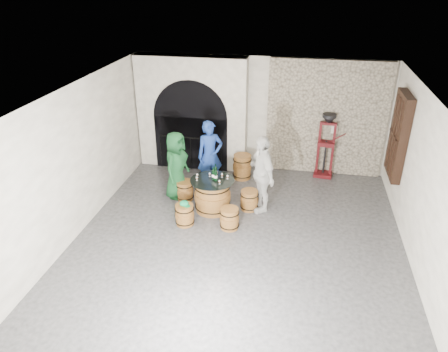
% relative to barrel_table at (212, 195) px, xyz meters
% --- Properties ---
extents(ground, '(8.00, 8.00, 0.00)m').
position_rel_barrel_table_xyz_m(ground, '(0.81, -1.29, -0.40)').
color(ground, '#2F2F31').
rests_on(ground, ground).
extents(wall_back, '(8.00, 0.00, 8.00)m').
position_rel_barrel_table_xyz_m(wall_back, '(0.81, 2.71, 1.20)').
color(wall_back, silver).
rests_on(wall_back, ground).
extents(wall_front, '(8.00, 0.00, 8.00)m').
position_rel_barrel_table_xyz_m(wall_front, '(0.81, -5.29, 1.20)').
color(wall_front, silver).
rests_on(wall_front, ground).
extents(wall_left, '(0.00, 8.00, 8.00)m').
position_rel_barrel_table_xyz_m(wall_left, '(-2.69, -1.29, 1.20)').
color(wall_left, silver).
rests_on(wall_left, ground).
extents(wall_right, '(0.00, 8.00, 8.00)m').
position_rel_barrel_table_xyz_m(wall_right, '(4.31, -1.29, 1.20)').
color(wall_right, silver).
rests_on(wall_right, ground).
extents(ceiling, '(8.00, 8.00, 0.00)m').
position_rel_barrel_table_xyz_m(ceiling, '(0.81, -1.29, 2.80)').
color(ceiling, beige).
rests_on(ceiling, wall_back).
extents(stone_facing_panel, '(3.20, 0.12, 3.18)m').
position_rel_barrel_table_xyz_m(stone_facing_panel, '(2.61, 2.65, 1.20)').
color(stone_facing_panel, '#B0A48C').
rests_on(stone_facing_panel, ground).
extents(arched_opening, '(3.10, 0.60, 3.19)m').
position_rel_barrel_table_xyz_m(arched_opening, '(-1.09, 2.44, 1.18)').
color(arched_opening, silver).
rests_on(arched_opening, ground).
extents(shuttered_window, '(0.23, 1.10, 2.00)m').
position_rel_barrel_table_xyz_m(shuttered_window, '(4.19, 1.11, 1.40)').
color(shuttered_window, black).
rests_on(shuttered_window, wall_right).
extents(barrel_table, '(1.06, 1.06, 0.81)m').
position_rel_barrel_table_xyz_m(barrel_table, '(0.00, 0.00, 0.00)').
color(barrel_table, '#92602A').
rests_on(barrel_table, ground).
extents(barrel_stool_left, '(0.44, 0.44, 0.50)m').
position_rel_barrel_table_xyz_m(barrel_stool_left, '(-0.80, 0.39, -0.16)').
color(barrel_stool_left, '#92602A').
rests_on(barrel_stool_left, ground).
extents(barrel_stool_far, '(0.44, 0.44, 0.50)m').
position_rel_barrel_table_xyz_m(barrel_stool_far, '(-0.23, 0.86, -0.16)').
color(barrel_stool_far, '#92602A').
rests_on(barrel_stool_far, ground).
extents(barrel_stool_right, '(0.44, 0.44, 0.50)m').
position_rel_barrel_table_xyz_m(barrel_stool_right, '(0.87, 0.20, -0.16)').
color(barrel_stool_right, '#92602A').
rests_on(barrel_stool_right, ground).
extents(barrel_stool_near_right, '(0.44, 0.44, 0.50)m').
position_rel_barrel_table_xyz_m(barrel_stool_near_right, '(0.54, -0.71, -0.16)').
color(barrel_stool_near_right, '#92602A').
rests_on(barrel_stool_near_right, ground).
extents(barrel_stool_near_left, '(0.44, 0.44, 0.50)m').
position_rel_barrel_table_xyz_m(barrel_stool_near_left, '(-0.49, -0.74, -0.16)').
color(barrel_stool_near_left, '#92602A').
rests_on(barrel_stool_near_left, ground).
extents(green_cap, '(0.25, 0.20, 0.11)m').
position_rel_barrel_table_xyz_m(green_cap, '(-0.49, -0.74, 0.14)').
color(green_cap, '#0B7F44').
rests_on(green_cap, barrel_stool_near_left).
extents(person_green, '(0.73, 0.95, 1.75)m').
position_rel_barrel_table_xyz_m(person_green, '(-1.02, 0.50, 0.47)').
color(person_green, '#134520').
rests_on(person_green, ground).
extents(person_blue, '(0.80, 0.71, 1.85)m').
position_rel_barrel_table_xyz_m(person_blue, '(-0.30, 1.14, 0.52)').
color(person_blue, navy).
rests_on(person_blue, ground).
extents(person_white, '(0.97, 1.19, 1.90)m').
position_rel_barrel_table_xyz_m(person_white, '(1.13, 0.26, 0.55)').
color(person_white, silver).
rests_on(person_white, ground).
extents(wine_bottle_left, '(0.08, 0.08, 0.32)m').
position_rel_barrel_table_xyz_m(wine_bottle_left, '(0.02, 0.04, 0.54)').
color(wine_bottle_left, black).
rests_on(wine_bottle_left, barrel_table).
extents(wine_bottle_center, '(0.08, 0.08, 0.32)m').
position_rel_barrel_table_xyz_m(wine_bottle_center, '(0.08, -0.01, 0.54)').
color(wine_bottle_center, black).
rests_on(wine_bottle_center, barrel_table).
extents(wine_bottle_right, '(0.08, 0.08, 0.32)m').
position_rel_barrel_table_xyz_m(wine_bottle_right, '(0.04, 0.20, 0.54)').
color(wine_bottle_right, black).
rests_on(wine_bottle_right, barrel_table).
extents(tasting_glass_a, '(0.05, 0.05, 0.10)m').
position_rel_barrel_table_xyz_m(tasting_glass_a, '(-0.35, -0.09, 0.46)').
color(tasting_glass_a, '#AC5621').
rests_on(tasting_glass_a, barrel_table).
extents(tasting_glass_b, '(0.05, 0.05, 0.10)m').
position_rel_barrel_table_xyz_m(tasting_glass_b, '(0.34, 0.12, 0.46)').
color(tasting_glass_b, '#AC5621').
rests_on(tasting_glass_b, barrel_table).
extents(tasting_glass_c, '(0.05, 0.05, 0.10)m').
position_rel_barrel_table_xyz_m(tasting_glass_c, '(-0.10, 0.17, 0.46)').
color(tasting_glass_c, '#AC5621').
rests_on(tasting_glass_c, barrel_table).
extents(tasting_glass_d, '(0.05, 0.05, 0.10)m').
position_rel_barrel_table_xyz_m(tasting_glass_d, '(0.20, 0.18, 0.46)').
color(tasting_glass_d, '#AC5621').
rests_on(tasting_glass_d, barrel_table).
extents(tasting_glass_e, '(0.05, 0.05, 0.10)m').
position_rel_barrel_table_xyz_m(tasting_glass_e, '(0.21, -0.17, 0.46)').
color(tasting_glass_e, '#AC5621').
rests_on(tasting_glass_e, barrel_table).
extents(tasting_glass_f, '(0.05, 0.05, 0.10)m').
position_rel_barrel_table_xyz_m(tasting_glass_f, '(-0.38, 0.06, 0.46)').
color(tasting_glass_f, '#AC5621').
rests_on(tasting_glass_f, barrel_table).
extents(side_barrel, '(0.52, 0.52, 0.69)m').
position_rel_barrel_table_xyz_m(side_barrel, '(0.44, 1.84, -0.06)').
color(side_barrel, '#92602A').
rests_on(side_barrel, ground).
extents(corking_press, '(0.76, 0.45, 1.82)m').
position_rel_barrel_table_xyz_m(corking_press, '(2.67, 2.40, 0.65)').
color(corking_press, '#4F0D11').
rests_on(corking_press, ground).
extents(control_box, '(0.18, 0.10, 0.22)m').
position_rel_barrel_table_xyz_m(control_box, '(2.86, 2.57, 0.95)').
color(control_box, silver).
rests_on(control_box, wall_back).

